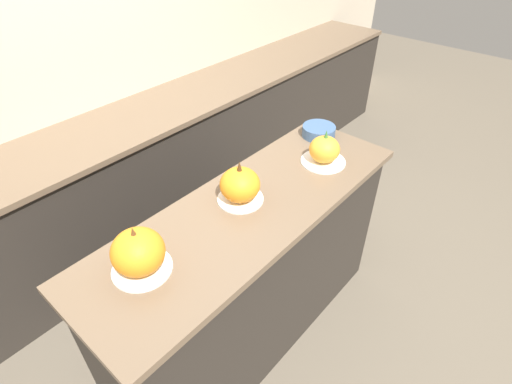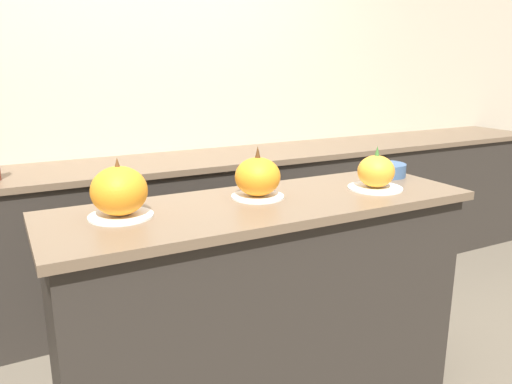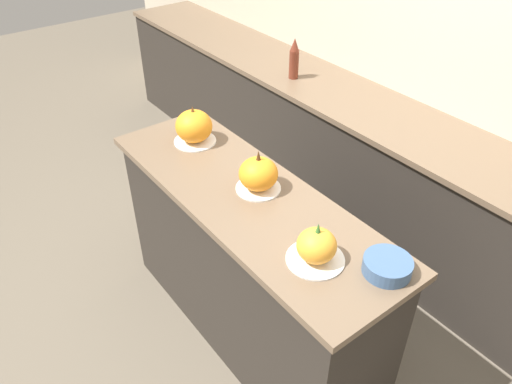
{
  "view_description": "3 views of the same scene",
  "coord_description": "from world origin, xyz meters",
  "px_view_note": "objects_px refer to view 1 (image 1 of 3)",
  "views": [
    {
      "loc": [
        -1.02,
        -0.92,
        2.1
      ],
      "look_at": [
        0.03,
        0.0,
        1.01
      ],
      "focal_mm": 28.0,
      "sensor_mm": 36.0,
      "label": 1
    },
    {
      "loc": [
        -0.9,
        -1.64,
        1.48
      ],
      "look_at": [
        -0.05,
        -0.02,
        1.0
      ],
      "focal_mm": 35.0,
      "sensor_mm": 36.0,
      "label": 2
    },
    {
      "loc": [
        1.49,
        -1.08,
        2.33
      ],
      "look_at": [
        0.07,
        -0.0,
        1.01
      ],
      "focal_mm": 35.0,
      "sensor_mm": 36.0,
      "label": 3
    }
  ],
  "objects_px": {
    "pumpkin_cake_right": "(324,151)",
    "pumpkin_cake_center": "(239,186)",
    "pumpkin_cake_left": "(138,253)",
    "mixing_bowl": "(319,131)"
  },
  "relations": [
    {
      "from": "pumpkin_cake_center",
      "to": "pumpkin_cake_left",
      "type": "bearing_deg",
      "value": -179.16
    },
    {
      "from": "pumpkin_cake_center",
      "to": "mixing_bowl",
      "type": "xyz_separation_m",
      "value": [
        0.72,
        0.06,
        -0.05
      ]
    },
    {
      "from": "pumpkin_cake_center",
      "to": "pumpkin_cake_right",
      "type": "height_order",
      "value": "pumpkin_cake_center"
    },
    {
      "from": "pumpkin_cake_right",
      "to": "pumpkin_cake_center",
      "type": "bearing_deg",
      "value": 167.79
    },
    {
      "from": "pumpkin_cake_left",
      "to": "pumpkin_cake_right",
      "type": "height_order",
      "value": "pumpkin_cake_left"
    },
    {
      "from": "pumpkin_cake_center",
      "to": "mixing_bowl",
      "type": "height_order",
      "value": "pumpkin_cake_center"
    },
    {
      "from": "pumpkin_cake_center",
      "to": "mixing_bowl",
      "type": "relative_size",
      "value": 1.13
    },
    {
      "from": "pumpkin_cake_center",
      "to": "pumpkin_cake_right",
      "type": "distance_m",
      "value": 0.53
    },
    {
      "from": "pumpkin_cake_left",
      "to": "pumpkin_cake_center",
      "type": "xyz_separation_m",
      "value": [
        0.54,
        0.01,
        -0.01
      ]
    },
    {
      "from": "pumpkin_cake_left",
      "to": "mixing_bowl",
      "type": "xyz_separation_m",
      "value": [
        1.27,
        0.07,
        -0.06
      ]
    }
  ]
}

